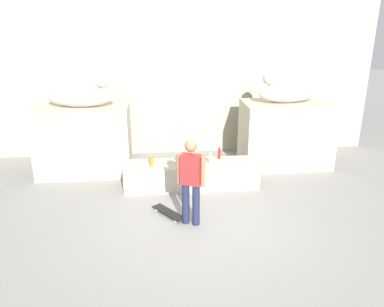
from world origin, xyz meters
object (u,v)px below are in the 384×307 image
skateboard (169,212)px  bottle_orange (152,162)px  skater (191,179)px  bottle_red (219,153)px  statue_reclining_left (81,95)px  statue_reclining_right (288,91)px  bottle_brown (179,158)px  bottle_clear (210,159)px

skateboard → bottle_orange: size_ratio=2.85×
skater → bottle_red: size_ratio=5.38×
statue_reclining_left → statue_reclining_right: bearing=6.3°
statue_reclining_left → skater: (2.32, -2.78, -1.01)m
bottle_red → bottle_brown: bearing=-168.8°
bottle_orange → bottle_brown: bottle_brown is taller
statue_reclining_right → bottle_brown: bearing=15.2°
bottle_orange → bottle_clear: bottle_orange is taller
bottle_brown → skater: bearing=-86.0°
statue_reclining_left → bottle_red: bearing=-9.4°
statue_reclining_right → skater: size_ratio=0.99×
statue_reclining_left → bottle_brown: (2.21, -1.08, -1.26)m
statue_reclining_left → statue_reclining_right: (4.99, 0.00, 0.00)m
statue_reclining_left → skateboard: (1.92, -2.44, -1.87)m
bottle_brown → bottle_clear: size_ratio=1.06×
statue_reclining_left → statue_reclining_right: 4.99m
bottle_orange → bottle_brown: bearing=12.2°
statue_reclining_left → skater: bearing=-43.8°
bottle_clear → statue_reclining_left: bearing=158.2°
bottle_red → bottle_orange: 1.59m
statue_reclining_left → bottle_clear: (2.91, -1.17, -1.27)m
bottle_red → bottle_clear: 0.37m
skater → bottle_brown: (-0.12, 1.70, -0.25)m
statue_reclining_right → skater: 3.98m
statue_reclining_right → bottle_clear: 2.69m
statue_reclining_left → bottle_brown: statue_reclining_left is taller
skateboard → bottle_orange: (-0.31, 1.23, 0.61)m
statue_reclining_right → bottle_brown: (-2.78, -1.08, -1.26)m
statue_reclining_right → bottle_brown: statue_reclining_right is taller
skateboard → bottle_clear: bottle_clear is taller
statue_reclining_left → bottle_brown: bearing=-19.8°
bottle_brown → bottle_clear: (0.71, -0.09, -0.01)m
skater → bottle_red: skater is taller
statue_reclining_left → skateboard: size_ratio=2.18×
bottle_orange → bottle_clear: bearing=2.0°
statue_reclining_left → bottle_orange: size_ratio=6.20×
skater → skateboard: 1.01m
skater → skateboard: bearing=163.0°
bottle_clear → bottle_red: bearing=48.0°
bottle_brown → skateboard: bearing=-102.1°
skateboard → bottle_brown: 1.52m
statue_reclining_right → bottle_brown: 3.24m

